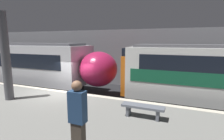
# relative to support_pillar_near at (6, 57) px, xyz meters

# --- Properties ---
(ground_plane) EXTENTS (120.00, 120.00, 0.00)m
(ground_plane) POSITION_rel_support_pillar_near_xyz_m (1.41, 2.09, -3.07)
(ground_plane) COLOR black
(platform) EXTENTS (40.00, 5.02, 1.10)m
(platform) POSITION_rel_support_pillar_near_xyz_m (1.41, -0.42, -2.53)
(platform) COLOR slate
(platform) RESTS_ON ground
(station_rear_barrier) EXTENTS (50.00, 0.15, 4.69)m
(station_rear_barrier) POSITION_rel_support_pillar_near_xyz_m (1.41, 8.52, -0.72)
(station_rear_barrier) COLOR gray
(station_rear_barrier) RESTS_ON ground
(support_pillar_near) EXTENTS (0.38, 0.38, 3.97)m
(support_pillar_near) POSITION_rel_support_pillar_near_xyz_m (0.00, 0.00, 0.00)
(support_pillar_near) COLOR #56565B
(support_pillar_near) RESTS_ON platform
(person_waiting) EXTENTS (0.38, 0.24, 1.83)m
(person_waiting) POSITION_rel_support_pillar_near_xyz_m (5.23, -2.25, -1.01)
(person_waiting) COLOR #473D33
(person_waiting) RESTS_ON platform
(platform_bench) EXTENTS (1.50, 0.40, 0.45)m
(platform_bench) POSITION_rel_support_pillar_near_xyz_m (6.17, 0.40, -1.65)
(platform_bench) COLOR slate
(platform_bench) RESTS_ON platform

